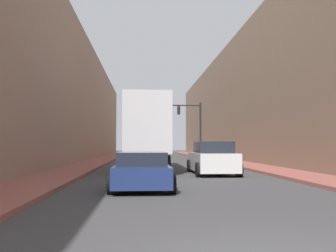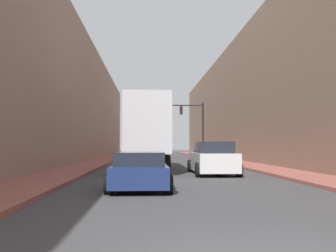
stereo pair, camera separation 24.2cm
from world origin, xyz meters
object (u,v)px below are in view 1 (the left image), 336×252
(semi_truck, at_px, (146,132))
(sedan_car, at_px, (142,171))
(suv_car, at_px, (212,159))
(traffic_signal_gantry, at_px, (184,119))

(semi_truck, bearing_deg, sedan_car, -91.35)
(suv_car, distance_m, traffic_signal_gantry, 20.12)
(sedan_car, xyz_separation_m, traffic_signal_gantry, (4.41, 25.97, 3.59))
(suv_car, relative_size, traffic_signal_gantry, 0.66)
(semi_truck, distance_m, suv_car, 5.87)
(semi_truck, height_order, traffic_signal_gantry, traffic_signal_gantry)
(semi_truck, relative_size, sedan_car, 2.84)
(suv_car, height_order, traffic_signal_gantry, traffic_signal_gantry)
(semi_truck, bearing_deg, suv_car, -52.93)
(semi_truck, bearing_deg, traffic_signal_gantry, 74.78)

